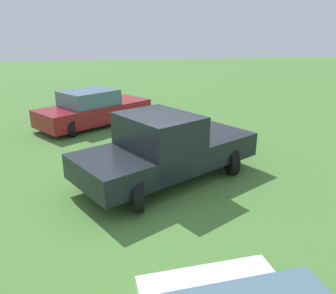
% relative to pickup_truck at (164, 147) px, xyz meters
% --- Properties ---
extents(ground_plane, '(80.00, 80.00, 0.00)m').
position_rel_pickup_truck_xyz_m(ground_plane, '(0.55, -0.45, -0.92)').
color(ground_plane, '#477533').
extents(pickup_truck, '(4.13, 5.17, 1.80)m').
position_rel_pickup_truck_xyz_m(pickup_truck, '(0.00, 0.00, 0.00)').
color(pickup_truck, black).
rests_on(pickup_truck, ground_plane).
extents(sedan_far, '(4.29, 4.85, 1.47)m').
position_rel_pickup_truck_xyz_m(sedan_far, '(-5.88, -2.03, -0.25)').
color(sedan_far, black).
rests_on(sedan_far, ground_plane).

